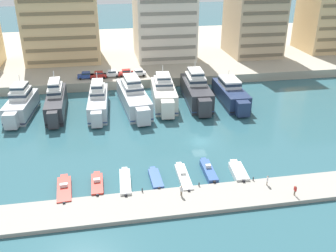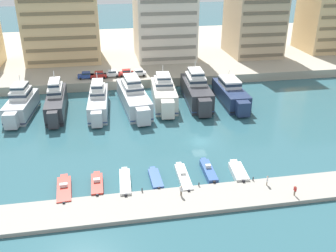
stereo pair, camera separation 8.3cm
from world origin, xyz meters
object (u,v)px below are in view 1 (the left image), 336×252
Objects in this scene: yacht_charcoal_center_right at (196,91)px; motorboat_white_center at (184,177)px; car_blue_far_left at (86,75)px; motorboat_blue_center_right at (209,171)px; yacht_ivory_center at (164,94)px; car_red_center_left at (126,73)px; motorboat_white_mid_left at (125,183)px; yacht_silver_center_left at (134,97)px; yacht_charcoal_left at (56,101)px; pedestrian_far_side at (295,189)px; car_white_center at (138,73)px; motorboat_white_mid_right at (238,172)px; motorboat_blue_center_left at (156,179)px; yacht_navy_mid_right at (231,94)px; car_white_mid_left at (112,73)px; motorboat_red_left at (97,185)px; car_red_left at (98,75)px; yacht_silver_mid_left at (98,101)px; motorboat_red_far_left at (64,190)px; yacht_silver_far_left at (21,104)px; pedestrian_near_edge at (267,180)px; pedestrian_mid_deck at (181,190)px.

yacht_charcoal_center_right is 33.62m from motorboat_white_center.
car_blue_far_left reaches higher than motorboat_white_center.
yacht_ivory_center is at bearing 94.16° from motorboat_blue_center_right.
motorboat_white_mid_left is at bearing -94.47° from car_red_center_left.
yacht_charcoal_center_right is at bearing 3.99° from yacht_silver_center_left.
pedestrian_far_side is at bearing -46.73° from yacht_charcoal_left.
yacht_ivory_center reaches higher than car_white_center.
car_white_center is (-2.16, 46.77, 2.86)m from motorboat_white_center.
pedestrian_far_side reaches higher than motorboat_white_center.
car_red_center_left is (-14.27, 47.52, 2.77)m from motorboat_white_mid_right.
car_white_center is 56.90m from pedestrian_far_side.
motorboat_blue_center_left is 20.67m from pedestrian_far_side.
yacht_charcoal_left is 1.03× the size of yacht_navy_mid_right.
yacht_charcoal_left is 39.58m from yacht_navy_mid_right.
car_white_mid_left is at bearing 95.80° from motorboat_blue_center_left.
car_red_left reaches higher than motorboat_red_left.
yacht_silver_mid_left is 17.47m from car_white_mid_left.
yacht_charcoal_center_right is 4.85× the size of car_white_center.
car_white_mid_left is (8.99, 47.55, 2.86)m from motorboat_red_far_left.
yacht_navy_mid_right is 25.98m from car_white_center.
motorboat_red_left is 46.85m from car_blue_far_left.
motorboat_blue_center_right is at bearing -59.85° from yacht_silver_mid_left.
yacht_charcoal_center_right is 2.61× the size of motorboat_white_mid_left.
yacht_charcoal_center_right is at bearing -33.44° from car_red_left.
car_white_mid_left is (-11.20, 16.07, 0.61)m from yacht_ivory_center.
yacht_ivory_center is 2.15× the size of motorboat_white_center.
yacht_ivory_center is 34.71m from motorboat_red_left.
car_blue_far_left is 0.99× the size of car_white_center.
yacht_silver_mid_left is at bearing -5.71° from yacht_charcoal_left.
yacht_silver_center_left reaches higher than yacht_silver_mid_left.
car_white_center reaches higher than motorboat_white_mid_right.
pedestrian_far_side is at bearing -41.30° from yacht_silver_far_left.
yacht_silver_center_left is at bearing 115.21° from pedestrian_near_edge.
pedestrian_near_edge is (41.01, -35.43, -0.89)m from yacht_silver_far_left.
motorboat_red_far_left is 30.25m from pedestrian_near_edge.
motorboat_red_left is 4.22m from motorboat_white_mid_left.
yacht_silver_center_left reaches higher than motorboat_red_far_left.
car_white_center reaches higher than motorboat_white_center.
motorboat_white_mid_right is at bearing 127.75° from pedestrian_far_side.
car_white_mid_left is (-13.40, 46.43, 2.76)m from motorboat_blue_center_right.
car_blue_far_left is (-15.73, 46.98, 2.86)m from motorboat_white_center.
motorboat_blue_center_left is at bearing -80.03° from car_red_left.
pedestrian_mid_deck is at bearing 170.42° from pedestrian_far_side.
pedestrian_far_side is at bearing -39.41° from motorboat_blue_center_right.
motorboat_white_center is (18.10, 0.16, 0.00)m from motorboat_red_far_left.
motorboat_white_mid_left is 1.87× the size of car_white_mid_left.
pedestrian_mid_deck is (3.98, -52.26, -1.66)m from car_red_center_left.
motorboat_red_left is at bearing 164.33° from pedestrian_far_side.
car_white_mid_left is (-4.77, 46.94, 2.90)m from motorboat_blue_center_left.
motorboat_red_left is 1.59× the size of car_red_left.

